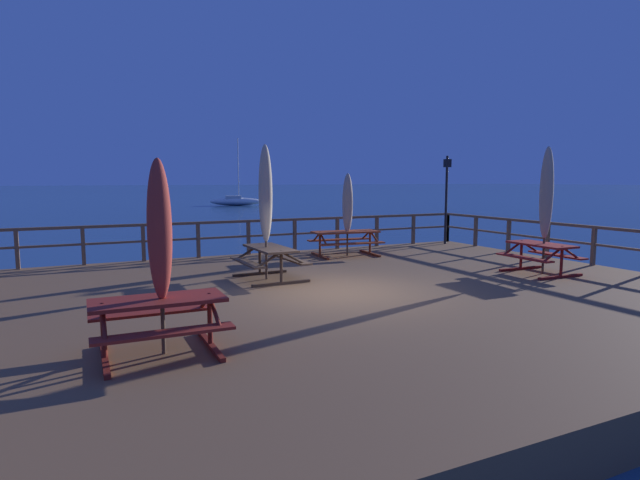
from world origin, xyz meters
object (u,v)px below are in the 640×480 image
object	(u,v)px
lamp_post_hooked	(447,186)
patio_umbrella_short_front	(348,204)
picnic_table_mid_centre	(270,256)
patio_umbrella_tall_back_left	(546,194)
picnic_table_front_right	(345,238)
patio_umbrella_tall_mid_left	(266,194)
picnic_table_mid_right	(541,252)
sailboat_distant	(236,201)
patio_umbrella_tall_mid_right	(160,231)
picnic_table_back_left	(158,314)

from	to	relation	value
lamp_post_hooked	patio_umbrella_short_front	bearing A→B (deg)	-168.68
picnic_table_mid_centre	patio_umbrella_tall_back_left	bearing A→B (deg)	-19.75
patio_umbrella_tall_back_left	picnic_table_front_right	bearing A→B (deg)	121.05
patio_umbrella_tall_mid_left	lamp_post_hooked	size ratio (longest dim) A/B	0.99
picnic_table_mid_right	patio_umbrella_tall_back_left	distance (m)	1.46
patio_umbrella_tall_back_left	patio_umbrella_tall_mid_left	bearing A→B (deg)	160.10
picnic_table_mid_centre	sailboat_distant	xyz separation A→B (m)	(13.12, 46.99, -0.66)
picnic_table_mid_centre	patio_umbrella_tall_mid_right	xyz separation A→B (m)	(-3.12, -4.32, 1.12)
patio_umbrella_short_front	patio_umbrella_tall_back_left	size ratio (longest dim) A/B	0.81
patio_umbrella_tall_mid_right	sailboat_distant	xyz separation A→B (m)	(16.25, 51.31, -1.77)
picnic_table_back_left	picnic_table_mid_right	world-z (taller)	same
picnic_table_back_left	patio_umbrella_tall_back_left	distance (m)	9.88
picnic_table_mid_right	patio_umbrella_short_front	distance (m)	5.69
patio_umbrella_tall_mid_left	picnic_table_back_left	bearing A→B (deg)	-125.41
picnic_table_back_left	patio_umbrella_tall_mid_right	world-z (taller)	patio_umbrella_tall_mid_right
picnic_table_front_right	picnic_table_mid_right	world-z (taller)	same
patio_umbrella_tall_mid_right	picnic_table_front_right	bearing A→B (deg)	46.55
picnic_table_back_left	picnic_table_front_right	bearing A→B (deg)	46.28
picnic_table_mid_right	sailboat_distant	xyz separation A→B (m)	(6.78, 49.23, -0.65)
patio_umbrella_tall_back_left	sailboat_distant	size ratio (longest dim) A/B	0.41
patio_umbrella_tall_mid_right	lamp_post_hooked	distance (m)	13.62
sailboat_distant	lamp_post_hooked	bearing A→B (deg)	-96.66
picnic_table_mid_centre	patio_umbrella_tall_mid_right	distance (m)	5.45
picnic_table_back_left	lamp_post_hooked	size ratio (longest dim) A/B	0.55
picnic_table_back_left	picnic_table_front_right	xyz separation A→B (m)	(6.61, 6.92, 0.01)
picnic_table_front_right	lamp_post_hooked	xyz separation A→B (m)	(4.60, 0.86, 1.55)
sailboat_distant	patio_umbrella_short_front	bearing A→B (deg)	-102.25
picnic_table_back_left	patio_umbrella_tall_mid_right	bearing A→B (deg)	-12.30
picnic_table_mid_centre	picnic_table_mid_right	bearing A→B (deg)	-19.47
picnic_table_mid_centre	sailboat_distant	distance (m)	48.79
picnic_table_front_right	picnic_table_back_left	bearing A→B (deg)	-133.72
picnic_table_mid_right	patio_umbrella_tall_mid_right	world-z (taller)	patio_umbrella_tall_mid_right
patio_umbrella_short_front	sailboat_distant	bearing A→B (deg)	77.75
patio_umbrella_tall_back_left	picnic_table_mid_centre	bearing A→B (deg)	160.25
patio_umbrella_tall_mid_left	sailboat_distant	distance (m)	48.81
lamp_post_hooked	picnic_table_mid_centre	bearing A→B (deg)	-156.70
picnic_table_back_left	picnic_table_mid_centre	xyz separation A→B (m)	(3.17, 4.31, 0.00)
lamp_post_hooked	patio_umbrella_tall_mid_right	bearing A→B (deg)	-145.10
patio_umbrella_tall_mid_right	patio_umbrella_short_front	bearing A→B (deg)	46.16
picnic_table_back_left	patio_umbrella_tall_mid_left	bearing A→B (deg)	54.59
picnic_table_mid_right	patio_umbrella_tall_mid_left	bearing A→B (deg)	160.37
picnic_table_mid_right	lamp_post_hooked	size ratio (longest dim) A/B	0.52
picnic_table_back_left	patio_umbrella_tall_back_left	xyz separation A→B (m)	(9.56, 2.02, 1.45)
picnic_table_front_right	sailboat_distant	xyz separation A→B (m)	(9.68, 44.38, -0.67)
picnic_table_front_right	patio_umbrella_short_front	xyz separation A→B (m)	(0.04, -0.05, 1.05)
picnic_table_front_right	sailboat_distant	bearing A→B (deg)	77.69
patio_umbrella_short_front	picnic_table_mid_right	bearing A→B (deg)	-59.10
patio_umbrella_tall_back_left	picnic_table_mid_right	bearing A→B (deg)	128.96
patio_umbrella_tall_mid_right	patio_umbrella_tall_mid_left	bearing A→B (deg)	55.11
picnic_table_front_right	picnic_table_mid_centre	distance (m)	4.31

